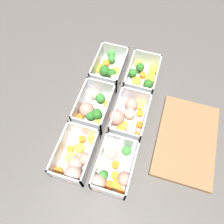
{
  "coord_description": "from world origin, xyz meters",
  "views": [
    {
      "loc": [
        0.32,
        0.1,
        0.66
      ],
      "look_at": [
        0.0,
        0.0,
        0.03
      ],
      "focal_mm": 35.0,
      "sensor_mm": 36.0,
      "label": 1
    }
  ],
  "objects_px": {
    "container_near_left": "(110,70)",
    "container_far_right": "(113,170)",
    "container_near_center": "(93,108)",
    "container_far_left": "(142,77)",
    "container_near_right": "(76,160)",
    "container_far_center": "(128,116)"
  },
  "relations": [
    {
      "from": "container_near_right",
      "to": "container_far_right",
      "type": "height_order",
      "value": "same"
    },
    {
      "from": "container_near_left",
      "to": "container_far_right",
      "type": "distance_m",
      "value": 0.37
    },
    {
      "from": "container_near_right",
      "to": "container_far_left",
      "type": "xyz_separation_m",
      "value": [
        -0.35,
        0.12,
        -0.0
      ]
    },
    {
      "from": "container_near_center",
      "to": "container_far_left",
      "type": "relative_size",
      "value": 0.97
    },
    {
      "from": "container_near_right",
      "to": "container_near_center",
      "type": "bearing_deg",
      "value": -176.94
    },
    {
      "from": "container_near_left",
      "to": "container_near_right",
      "type": "height_order",
      "value": "same"
    },
    {
      "from": "container_far_center",
      "to": "container_far_right",
      "type": "distance_m",
      "value": 0.18
    },
    {
      "from": "container_near_left",
      "to": "container_near_right",
      "type": "bearing_deg",
      "value": 0.74
    },
    {
      "from": "container_far_right",
      "to": "container_far_center",
      "type": "bearing_deg",
      "value": -178.88
    },
    {
      "from": "container_near_center",
      "to": "container_far_right",
      "type": "relative_size",
      "value": 0.99
    },
    {
      "from": "container_near_left",
      "to": "container_far_left",
      "type": "relative_size",
      "value": 0.99
    },
    {
      "from": "container_near_left",
      "to": "container_near_center",
      "type": "relative_size",
      "value": 1.02
    },
    {
      "from": "container_far_right",
      "to": "container_far_left",
      "type": "bearing_deg",
      "value": 179.11
    },
    {
      "from": "container_far_center",
      "to": "container_near_right",
      "type": "bearing_deg",
      "value": -30.71
    },
    {
      "from": "container_near_left",
      "to": "container_far_left",
      "type": "bearing_deg",
      "value": 91.73
    },
    {
      "from": "container_near_center",
      "to": "container_far_left",
      "type": "xyz_separation_m",
      "value": [
        -0.17,
        0.13,
        -0.0
      ]
    },
    {
      "from": "container_near_center",
      "to": "container_near_right",
      "type": "height_order",
      "value": "same"
    },
    {
      "from": "container_far_center",
      "to": "container_far_right",
      "type": "bearing_deg",
      "value": 1.12
    },
    {
      "from": "container_far_right",
      "to": "container_near_center",
      "type": "bearing_deg",
      "value": -145.67
    },
    {
      "from": "container_near_center",
      "to": "container_far_center",
      "type": "height_order",
      "value": "same"
    },
    {
      "from": "container_near_center",
      "to": "container_near_right",
      "type": "relative_size",
      "value": 0.91
    },
    {
      "from": "container_near_left",
      "to": "container_near_center",
      "type": "height_order",
      "value": "same"
    }
  ]
}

